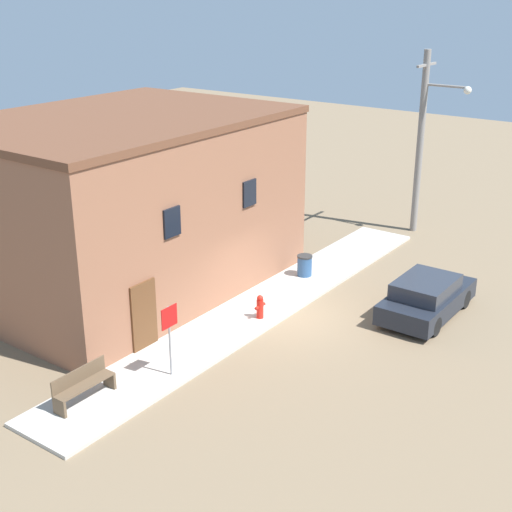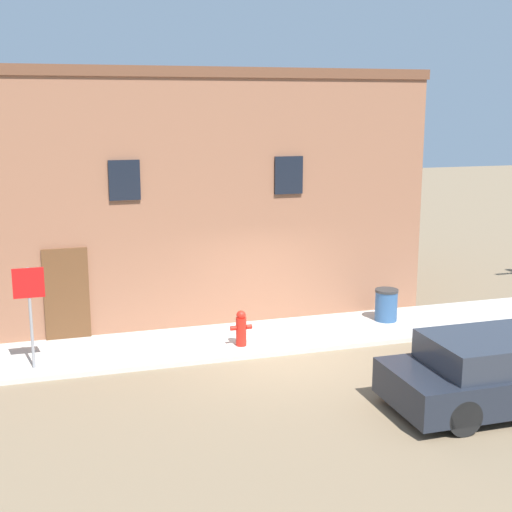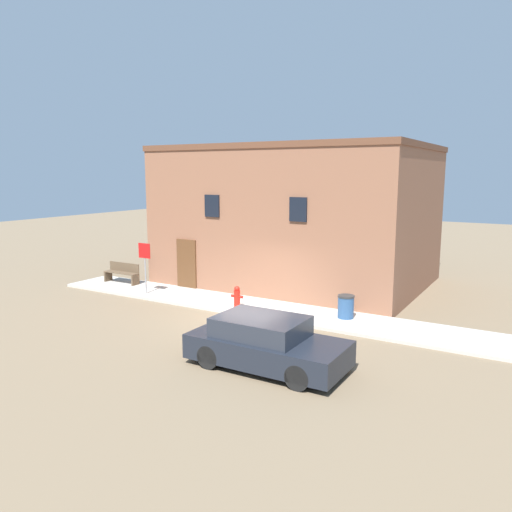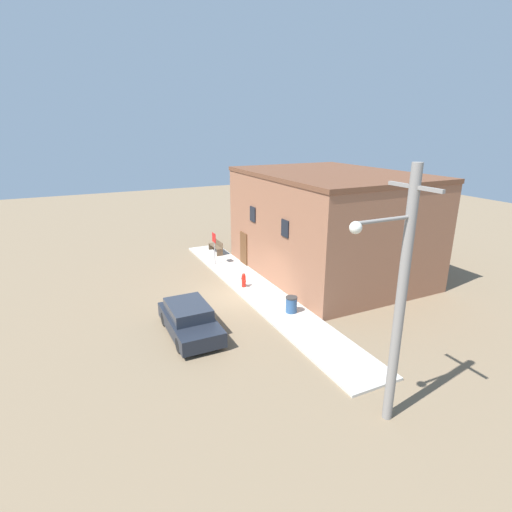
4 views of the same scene
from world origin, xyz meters
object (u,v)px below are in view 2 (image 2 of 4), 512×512
object	(u,v)px
fire_hydrant	(241,328)
trash_bin	(386,305)
parked_car	(498,372)
stop_sign	(30,299)

from	to	relation	value
fire_hydrant	trash_bin	distance (m)	4.00
trash_bin	parked_car	distance (m)	4.98
stop_sign	parked_car	world-z (taller)	stop_sign
stop_sign	trash_bin	world-z (taller)	stop_sign
trash_bin	parked_car	xyz separation A→B (m)	(-0.33, -4.96, 0.13)
stop_sign	parked_car	bearing A→B (deg)	-27.13
trash_bin	fire_hydrant	bearing A→B (deg)	-168.96
fire_hydrant	trash_bin	xyz separation A→B (m)	(3.92, 0.77, -0.00)
stop_sign	trash_bin	bearing A→B (deg)	5.99
fire_hydrant	parked_car	xyz separation A→B (m)	(3.60, -4.20, 0.13)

